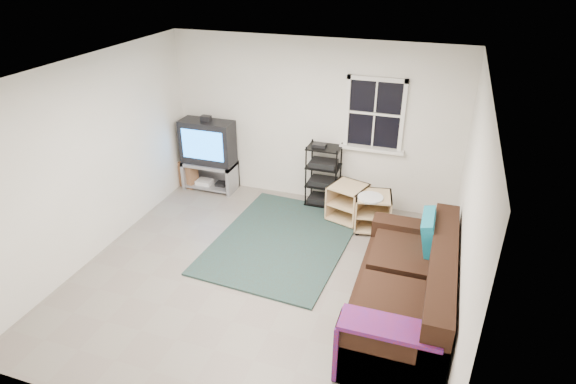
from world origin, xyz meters
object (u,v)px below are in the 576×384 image
(side_table_right, at_px, (372,209))
(sofa, at_px, (406,293))
(side_table_left, at_px, (349,201))
(tv_unit, at_px, (209,149))
(av_rack, at_px, (323,179))

(side_table_right, xyz_separation_m, sofa, (0.69, -1.85, 0.04))
(side_table_left, bearing_deg, tv_unit, 173.27)
(side_table_left, bearing_deg, sofa, -61.79)
(sofa, bearing_deg, tv_unit, 147.19)
(side_table_right, bearing_deg, tv_unit, 171.21)
(tv_unit, xyz_separation_m, side_table_right, (2.86, -0.44, -0.39))
(side_table_right, height_order, sofa, sofa)
(side_table_right, relative_size, sofa, 0.26)
(av_rack, xyz_separation_m, side_table_right, (0.88, -0.48, -0.12))
(tv_unit, bearing_deg, av_rack, 1.06)
(av_rack, relative_size, sofa, 0.46)
(av_rack, distance_m, side_table_left, 0.61)
(av_rack, bearing_deg, side_table_right, -28.61)
(tv_unit, relative_size, av_rack, 1.26)
(side_table_left, distance_m, side_table_right, 0.41)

